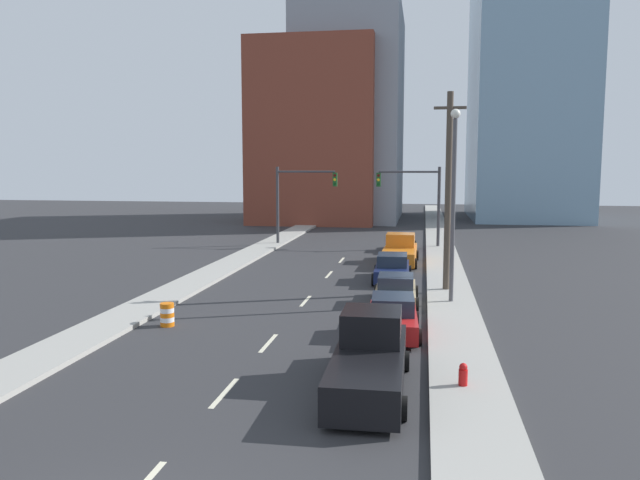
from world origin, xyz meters
TOP-DOWN VIEW (x-y plane):
  - sidewalk_left at (-6.91, 46.80)m, footprint 2.25×93.60m
  - sidewalk_right at (6.91, 46.80)m, footprint 2.25×93.60m
  - lane_stripe_at_7m at (0.00, 7.46)m, footprint 0.16×2.40m
  - lane_stripe_at_13m at (0.00, 12.58)m, footprint 0.16×2.40m
  - lane_stripe_at_20m at (0.00, 19.88)m, footprint 0.16×2.40m
  - lane_stripe_at_27m at (0.00, 27.38)m, footprint 0.16×2.40m
  - lane_stripe_at_33m at (0.00, 33.24)m, footprint 0.16×2.40m
  - building_brick_left at (-6.84, 64.35)m, footprint 14.00×16.00m
  - building_office_center at (-3.40, 68.35)m, footprint 12.00×20.00m
  - building_glass_right at (17.79, 72.35)m, footprint 13.00×20.00m
  - traffic_signal_left at (-4.86, 40.75)m, footprint 5.04×0.35m
  - traffic_signal_right at (5.27, 40.75)m, footprint 5.04×0.35m
  - utility_pole_right_mid at (6.73, 23.10)m, footprint 1.60×0.32m
  - traffic_barrel at (-4.65, 14.29)m, footprint 0.56×0.56m
  - street_lamp at (6.87, 20.18)m, footprint 0.44×0.44m
  - fire_hydrant at (6.74, 8.71)m, footprint 0.26×0.26m
  - pickup_truck_black at (4.06, 8.48)m, footprint 2.31×6.35m
  - sedan_red at (4.43, 14.48)m, footprint 2.27×4.51m
  - sedan_tan at (4.31, 19.90)m, footprint 2.20×4.57m
  - sedan_navy at (3.84, 25.86)m, footprint 2.24×4.85m
  - pickup_truck_orange at (4.02, 32.37)m, footprint 2.46×6.13m
  - sedan_maroon at (3.94, 38.68)m, footprint 2.11×4.35m

SIDE VIEW (x-z plane):
  - lane_stripe_at_7m at x=0.00m, z-range 0.00..0.01m
  - lane_stripe_at_13m at x=0.00m, z-range 0.00..0.01m
  - lane_stripe_at_20m at x=0.00m, z-range 0.00..0.01m
  - lane_stripe_at_27m at x=0.00m, z-range 0.00..0.01m
  - lane_stripe_at_33m at x=0.00m, z-range 0.00..0.01m
  - sidewalk_left at x=-6.91m, z-range 0.00..0.18m
  - sidewalk_right at x=6.91m, z-range 0.00..0.18m
  - fire_hydrant at x=6.74m, z-range 0.00..0.83m
  - traffic_barrel at x=-4.65m, z-range 0.00..0.95m
  - sedan_maroon at x=3.94m, z-range -0.05..1.32m
  - sedan_tan at x=4.31m, z-range -0.06..1.33m
  - sedan_red at x=4.43m, z-range -0.07..1.45m
  - sedan_navy at x=3.84m, z-range -0.07..1.47m
  - pickup_truck_orange at x=4.02m, z-range -0.17..1.77m
  - pickup_truck_black at x=4.06m, z-range -0.21..1.96m
  - traffic_signal_left at x=-4.86m, z-range 1.00..7.42m
  - traffic_signal_right at x=5.27m, z-range 1.00..7.42m
  - street_lamp at x=6.87m, z-range 0.68..9.71m
  - utility_pole_right_mid at x=6.73m, z-range 0.13..10.27m
  - building_brick_left at x=-6.84m, z-range 0.00..20.33m
  - building_office_center at x=-3.40m, z-range 0.00..25.22m
  - building_glass_right at x=17.79m, z-range 0.00..39.43m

